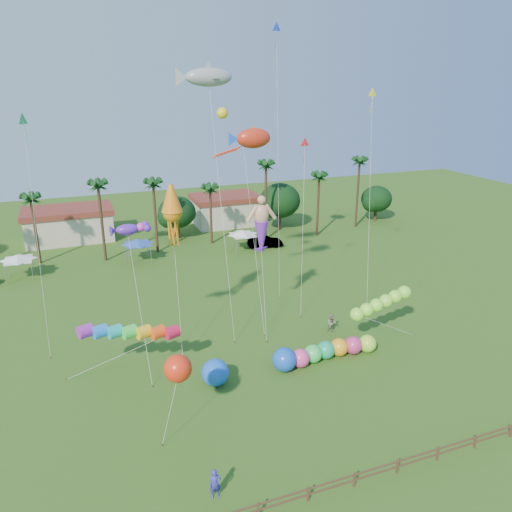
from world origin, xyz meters
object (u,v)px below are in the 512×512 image
object	(u,v)px
car_b	(265,242)
spectator_a	(215,484)
spectator_b	(332,323)
caterpillar_inflatable	(321,352)
blue_ball	(215,372)

from	to	relation	value
car_b	spectator_a	world-z (taller)	spectator_a
spectator_b	caterpillar_inflatable	distance (m)	5.39
car_b	blue_ball	xyz separation A→B (m)	(-16.14, -29.71, 0.27)
spectator_a	caterpillar_inflatable	xyz separation A→B (m)	(12.48, 10.79, -0.09)
blue_ball	car_b	bearing A→B (deg)	61.50
spectator_a	blue_ball	world-z (taller)	blue_ball
spectator_a	caterpillar_inflatable	size ratio (longest dim) A/B	0.19
car_b	spectator_b	size ratio (longest dim) A/B	2.75
spectator_b	caterpillar_inflatable	bearing A→B (deg)	-105.30
spectator_b	caterpillar_inflatable	xyz separation A→B (m)	(-3.35, -4.23, -0.05)
spectator_a	blue_ball	xyz separation A→B (m)	(3.16, 10.66, 0.14)
caterpillar_inflatable	blue_ball	size ratio (longest dim) A/B	4.56
spectator_b	car_b	bearing A→B (deg)	105.29
spectator_a	spectator_b	size ratio (longest dim) A/B	1.05
car_b	blue_ball	size ratio (longest dim) A/B	2.27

